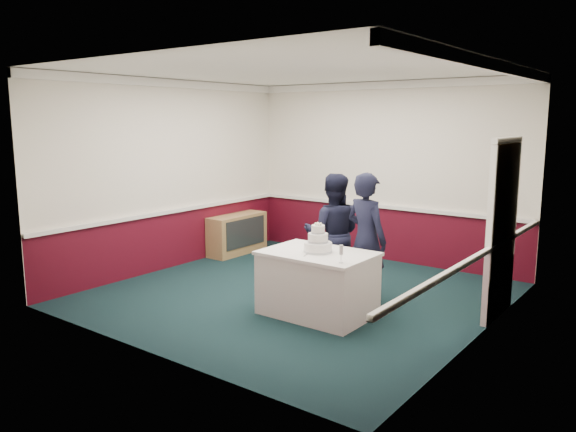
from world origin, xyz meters
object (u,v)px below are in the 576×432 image
Objects in this scene: cake_table at (318,283)px; person_man at (333,234)px; champagne_flute at (341,251)px; cake_knife at (306,255)px; person_woman at (366,239)px; sideboard at (237,234)px; wedding_cake at (318,243)px.

person_man reaches higher than cake_table.
cake_knife is at bearing 171.42° from champagne_flute.
champagne_flute is at bearing 95.37° from person_man.
cake_table is 0.77× the size of person_woman.
cake_knife is 0.13× the size of person_man.
person_woman is (3.23, -1.11, 0.51)m from sideboard.
cake_knife is 0.55m from champagne_flute.
champagne_flute is 1.44m from person_man.
sideboard is 5.45× the size of cake_knife.
wedding_cake is at bearing 90.00° from cake_table.
cake_table is 3.63× the size of wedding_cake.
sideboard is 3.58m from cake_knife.
sideboard is 0.91× the size of cake_table.
person_woman is (0.27, 0.70, -0.04)m from wedding_cake.
wedding_cake is 0.21× the size of person_woman.
wedding_cake is at bearing 80.69° from person_man.
wedding_cake is 0.95m from person_man.
champagne_flute is (0.53, -0.08, 0.14)m from cake_knife.
person_woman is at bearing 133.18° from person_man.
wedding_cake reaches higher than champagne_flute.
cake_knife is at bearing -98.53° from wedding_cake.
cake_table is at bearing 83.03° from person_woman.
cake_table is 6.44× the size of champagne_flute.
person_woman is at bearing 53.75° from cake_knife.
champagne_flute reaches higher than sideboard.
cake_table is 0.88m from person_woman.
person_man is (2.61, -0.94, 0.48)m from sideboard.
cake_knife reaches higher than cake_table.
cake_table is 0.44m from cake_knife.
sideboard is 3.30× the size of wedding_cake.
person_man is (-0.34, 0.88, -0.07)m from wedding_cake.
champagne_flute is at bearing -29.25° from wedding_cake.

